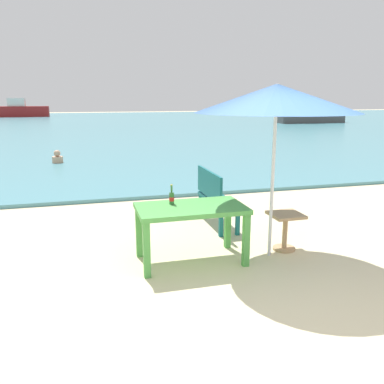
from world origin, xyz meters
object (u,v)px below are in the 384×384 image
(picnic_table_green, at_px, (191,214))
(boat_fishing_trawler, at_px, (21,110))
(patio_umbrella, at_px, (276,99))
(side_table_wood, at_px, (285,226))
(bench_teal_center, at_px, (214,195))
(swimmer_person, at_px, (57,158))
(boat_sailboat, at_px, (309,114))
(beer_bottle_amber, at_px, (172,197))

(picnic_table_green, height_order, boat_fishing_trawler, boat_fishing_trawler)
(patio_umbrella, bearing_deg, picnic_table_green, 174.63)
(side_table_wood, bearing_deg, bench_teal_center, 115.68)
(picnic_table_green, height_order, swimmer_person, picnic_table_green)
(boat_fishing_trawler, bearing_deg, bench_teal_center, -78.52)
(patio_umbrella, xyz_separation_m, side_table_wood, (0.31, 0.14, -1.76))
(side_table_wood, relative_size, boat_fishing_trawler, 0.10)
(side_table_wood, bearing_deg, picnic_table_green, -178.29)
(swimmer_person, xyz_separation_m, boat_sailboat, (19.19, 16.56, 0.59))
(patio_umbrella, bearing_deg, boat_fishing_trawler, 101.51)
(side_table_wood, relative_size, bench_teal_center, 0.45)
(swimmer_person, height_order, boat_sailboat, boat_sailboat)
(boat_fishing_trawler, bearing_deg, swimmer_person, -80.85)
(patio_umbrella, distance_m, bench_teal_center, 2.17)
(swimmer_person, bearing_deg, picnic_table_green, -76.05)
(patio_umbrella, height_order, bench_teal_center, patio_umbrella)
(beer_bottle_amber, bearing_deg, side_table_wood, -4.31)
(beer_bottle_amber, distance_m, boat_fishing_trawler, 43.29)
(patio_umbrella, distance_m, side_table_wood, 1.80)
(beer_bottle_amber, relative_size, bench_teal_center, 0.22)
(picnic_table_green, distance_m, bench_teal_center, 1.56)
(picnic_table_green, height_order, boat_sailboat, boat_sailboat)
(patio_umbrella, relative_size, boat_sailboat, 0.40)
(beer_bottle_amber, bearing_deg, swimmer_person, 102.81)
(patio_umbrella, distance_m, boat_fishing_trawler, 43.81)
(swimmer_person, bearing_deg, patio_umbrella, -69.64)
(side_table_wood, xyz_separation_m, boat_sailboat, (15.66, 25.13, 0.48))
(picnic_table_green, height_order, side_table_wood, picnic_table_green)
(bench_teal_center, xyz_separation_m, boat_sailboat, (16.28, 23.82, 0.29))
(picnic_table_green, bearing_deg, side_table_wood, 1.71)
(boat_fishing_trawler, bearing_deg, patio_umbrella, -78.49)
(patio_umbrella, relative_size, side_table_wood, 4.26)
(patio_umbrella, relative_size, swimmer_person, 5.61)
(picnic_table_green, bearing_deg, patio_umbrella, -5.37)
(bench_teal_center, height_order, boat_sailboat, boat_sailboat)
(patio_umbrella, height_order, boat_sailboat, patio_umbrella)
(beer_bottle_amber, bearing_deg, patio_umbrella, -11.49)
(bench_teal_center, relative_size, boat_fishing_trawler, 0.22)
(swimmer_person, xyz_separation_m, boat_fishing_trawler, (-5.51, 34.20, 0.56))
(picnic_table_green, relative_size, beer_bottle_amber, 5.28)
(patio_umbrella, xyz_separation_m, boat_fishing_trawler, (-8.74, 42.91, -1.32))
(beer_bottle_amber, bearing_deg, picnic_table_green, -36.94)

